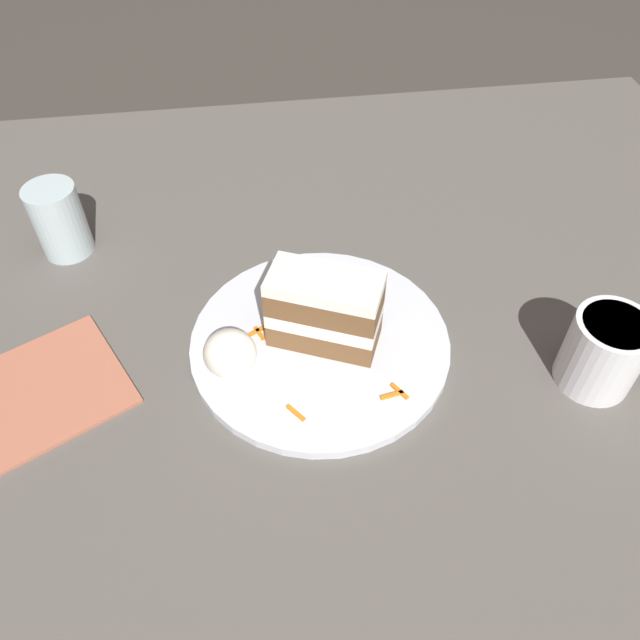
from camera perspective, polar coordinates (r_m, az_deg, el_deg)
The scene contains 10 objects.
ground_plane at distance 0.72m, azimuth -2.49°, elevation -2.45°, with size 6.00×6.00×0.00m, color #38332D.
dining_table at distance 0.71m, azimuth -2.53°, elevation -1.60°, with size 1.31×1.01×0.03m, color #56514C.
plate at distance 0.67m, azimuth 0.00°, elevation -2.08°, with size 0.28×0.28×0.01m, color silver.
cake_slice at distance 0.64m, azimuth 0.43°, elevation 0.94°, with size 0.13×0.10×0.09m.
cream_dollop at distance 0.63m, azimuth -8.24°, elevation -3.04°, with size 0.05×0.05×0.05m, color white.
orange_garnish at distance 0.74m, azimuth -2.51°, elevation 4.09°, with size 0.05×0.05×0.00m, color orange.
carrot_shreds_scatter at distance 0.66m, azimuth 0.78°, elevation -2.55°, with size 0.16×0.19×0.00m.
drinking_glass at distance 0.83m, azimuth -22.62°, elevation 8.07°, with size 0.06×0.06×0.09m.
coffee_mug at distance 0.68m, azimuth 24.55°, elevation -2.50°, with size 0.08×0.08×0.08m.
menu_card at distance 0.70m, azimuth -25.80°, elevation -6.75°, with size 0.14×0.20×0.00m, color #B2664C.
Camera 1 is at (-0.03, -0.46, 0.55)m, focal length 35.00 mm.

